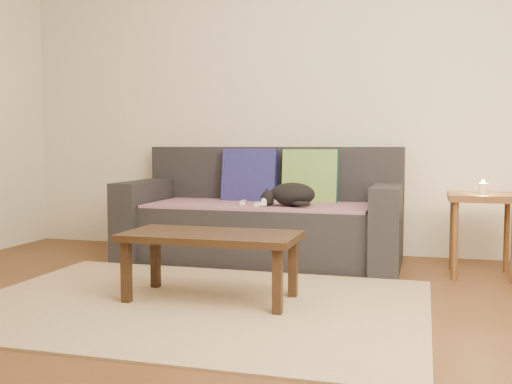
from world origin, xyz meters
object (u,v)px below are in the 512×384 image
wii_remote_a (243,203)px  wii_remote_b (258,204)px  coffee_table (211,241)px  side_table (482,208)px  cat (290,195)px  sofa (263,219)px

wii_remote_a → wii_remote_b: same height
wii_remote_a → coffee_table: wii_remote_a is taller
wii_remote_a → coffee_table: size_ratio=0.15×
side_table → coffee_table: size_ratio=0.57×
cat → sofa: bearing=160.6°
sofa → cat: 0.41m
wii_remote_a → cat: bearing=-103.3°
wii_remote_a → coffee_table: 1.12m
wii_remote_b → sofa: bearing=1.1°
sofa → cat: bearing=-39.8°
cat → coffee_table: 1.13m
wii_remote_b → wii_remote_a: bearing=51.3°
sofa → wii_remote_a: (-0.10, -0.21, 0.15)m
coffee_table → wii_remote_b: bearing=90.6°
sofa → side_table: 1.60m
sofa → cat: sofa is taller
side_table → wii_remote_b: bearing=-176.3°
cat → side_table: cat is taller
wii_remote_a → coffee_table: bearing=175.7°
side_table → coffee_table: (-1.52, -1.12, -0.12)m
wii_remote_a → coffee_table: (0.15, -1.10, -0.11)m
wii_remote_a → side_table: bearing=-101.5°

